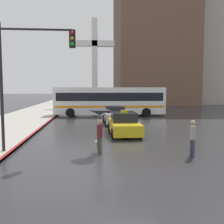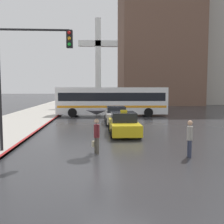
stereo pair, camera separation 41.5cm
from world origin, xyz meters
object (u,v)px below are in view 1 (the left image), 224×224
object	(u,v)px
sedan_red	(115,115)
city_bus	(109,100)
pedestrian_man	(193,136)
monument_cross	(95,57)
taxi	(124,124)
pedestrian_with_umbrella	(100,118)
traffic_light	(30,64)

from	to	relation	value
sedan_red	city_bus	bearing A→B (deg)	-89.83
city_bus	pedestrian_man	size ratio (longest dim) A/B	7.40
sedan_red	monument_cross	distance (m)	20.99
monument_cross	city_bus	bearing A→B (deg)	-84.09
taxi	monument_cross	xyz separation A→B (m)	(-1.49, 25.22, 7.35)
sedan_red	taxi	bearing A→B (deg)	90.90
sedan_red	pedestrian_with_umbrella	xyz separation A→B (m)	(-1.72, -10.84, 0.98)
sedan_red	pedestrian_man	distance (m)	11.92
sedan_red	pedestrian_man	xyz separation A→B (m)	(2.38, -11.68, 0.27)
taxi	city_bus	xyz separation A→B (m)	(-0.11, 11.79, 1.10)
traffic_light	monument_cross	distance (m)	30.49
pedestrian_with_umbrella	traffic_light	distance (m)	4.05
sedan_red	monument_cross	world-z (taller)	monument_cross
traffic_light	monument_cross	bearing A→B (deg)	83.40
sedan_red	pedestrian_man	bearing A→B (deg)	101.51
sedan_red	traffic_light	distance (m)	12.03
taxi	sedan_red	world-z (taller)	taxi
pedestrian_with_umbrella	monument_cross	xyz separation A→B (m)	(0.32, 30.45, 6.35)
pedestrian_man	traffic_light	distance (m)	8.04
pedestrian_man	monument_cross	world-z (taller)	monument_cross
taxi	city_bus	bearing A→B (deg)	-89.49
pedestrian_with_umbrella	traffic_light	size ratio (longest dim) A/B	0.34
taxi	traffic_light	world-z (taller)	traffic_light
pedestrian_with_umbrella	monument_cross	bearing A→B (deg)	-26.80
city_bus	pedestrian_man	world-z (taller)	city_bus
sedan_red	pedestrian_man	world-z (taller)	pedestrian_man
taxi	pedestrian_man	size ratio (longest dim) A/B	2.75
pedestrian_with_umbrella	traffic_light	xyz separation A→B (m)	(-3.16, 0.41, 2.50)
pedestrian_with_umbrella	pedestrian_man	distance (m)	4.25
city_bus	traffic_light	xyz separation A→B (m)	(-4.87, -16.62, 2.39)
sedan_red	traffic_light	bearing A→B (deg)	64.91
monument_cross	traffic_light	bearing A→B (deg)	-96.60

